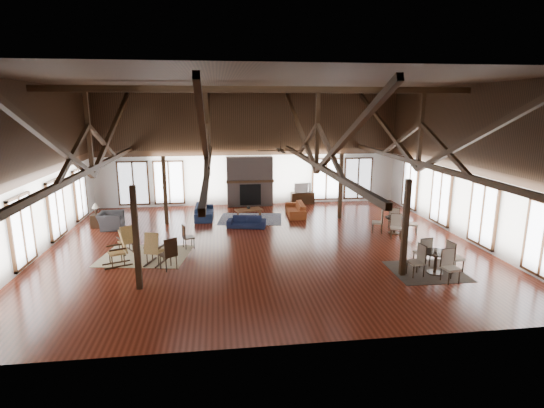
{
  "coord_description": "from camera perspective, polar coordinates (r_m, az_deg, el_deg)",
  "views": [
    {
      "loc": [
        -1.64,
        -15.36,
        5.18
      ],
      "look_at": [
        0.46,
        1.0,
        1.36
      ],
      "focal_mm": 28.0,
      "sensor_mm": 36.0,
      "label": 1
    }
  ],
  "objects": [
    {
      "name": "floor",
      "position": [
        16.29,
        -1.15,
        -5.51
      ],
      "size": [
        16.0,
        16.0,
        0.0
      ],
      "primitive_type": "plane",
      "color": "#5A1F13",
      "rests_on": "ground"
    },
    {
      "name": "tv_console",
      "position": [
        23.08,
        4.12,
        0.81
      ],
      "size": [
        1.24,
        0.46,
        0.62
      ],
      "primitive_type": "cube",
      "color": "black",
      "rests_on": "floor"
    },
    {
      "name": "wall_back",
      "position": [
        22.52,
        -3.13,
        7.45
      ],
      "size": [
        16.0,
        0.02,
        6.0
      ],
      "primitive_type": "cube",
      "color": "silver",
      "rests_on": "floor"
    },
    {
      "name": "cafe_table_far",
      "position": [
        18.32,
        16.17,
        -2.36
      ],
      "size": [
        1.88,
        1.88,
        0.96
      ],
      "rotation": [
        0.0,
        0.0,
        -0.33
      ],
      "color": "black",
      "rests_on": "floor"
    },
    {
      "name": "wall_left",
      "position": [
        16.76,
        -29.6,
        3.86
      ],
      "size": [
        0.02,
        14.0,
        6.0
      ],
      "primitive_type": "cube",
      "color": "silver",
      "rests_on": "floor"
    },
    {
      "name": "post_grid",
      "position": [
        15.87,
        -1.18,
        -0.29
      ],
      "size": [
        8.16,
        7.16,
        3.05
      ],
      "color": "black",
      "rests_on": "floor"
    },
    {
      "name": "sofa_navy_front",
      "position": [
        18.55,
        -3.45,
        -2.43
      ],
      "size": [
        1.76,
        0.98,
        0.49
      ],
      "primitive_type": "imported",
      "rotation": [
        0.0,
        0.0,
        -0.21
      ],
      "color": "#121833",
      "rests_on": "floor"
    },
    {
      "name": "cafe_table_near",
      "position": [
        14.41,
        21.17,
        -6.85
      ],
      "size": [
        1.94,
        1.94,
        0.99
      ],
      "rotation": [
        0.0,
        0.0,
        0.14
      ],
      "color": "black",
      "rests_on": "floor"
    },
    {
      "name": "fireplace",
      "position": [
        22.43,
        -3.01,
        3.02
      ],
      "size": [
        2.5,
        0.69,
        2.6
      ],
      "color": "#6A5851",
      "rests_on": "floor"
    },
    {
      "name": "rug_tan",
      "position": [
        15.8,
        -16.69,
        -6.66
      ],
      "size": [
        3.32,
        2.79,
        0.01
      ],
      "primitive_type": "cube",
      "rotation": [
        0.0,
        0.0,
        -0.16
      ],
      "color": "tan",
      "rests_on": "floor"
    },
    {
      "name": "wall_right",
      "position": [
        18.26,
        24.72,
        4.98
      ],
      "size": [
        0.02,
        14.0,
        6.0
      ],
      "primitive_type": "cube",
      "color": "silver",
      "rests_on": "floor"
    },
    {
      "name": "wall_front",
      "position": [
        8.79,
        3.69,
        -1.34
      ],
      "size": [
        16.0,
        0.02,
        6.0
      ],
      "primitive_type": "cube",
      "color": "silver",
      "rests_on": "floor"
    },
    {
      "name": "armchair",
      "position": [
        19.58,
        -20.85,
        -2.11
      ],
      "size": [
        1.1,
        0.97,
        0.71
      ],
      "primitive_type": "imported",
      "rotation": [
        0.0,
        0.0,
        1.58
      ],
      "color": "#2B2B2D",
      "rests_on": "floor"
    },
    {
      "name": "sofa_navy_left",
      "position": [
        20.33,
        -9.1,
        -1.01
      ],
      "size": [
        2.11,
        0.86,
        0.61
      ],
      "primitive_type": "imported",
      "rotation": [
        0.0,
        0.0,
        1.55
      ],
      "color": "#16213C",
      "rests_on": "floor"
    },
    {
      "name": "ceiling_fan",
      "position": [
        14.59,
        1.18,
        7.34
      ],
      "size": [
        1.6,
        1.6,
        0.75
      ],
      "color": "black",
      "rests_on": "roof_truss"
    },
    {
      "name": "rocking_chair_c",
      "position": [
        15.01,
        -19.8,
        -5.76
      ],
      "size": [
        1.01,
        0.79,
        1.15
      ],
      "rotation": [
        0.0,
        0.0,
        1.97
      ],
      "color": "#A1723D",
      "rests_on": "floor"
    },
    {
      "name": "sofa_orange",
      "position": [
        20.62,
        3.16,
        -0.68
      ],
      "size": [
        2.1,
        0.92,
        0.6
      ],
      "primitive_type": "imported",
      "rotation": [
        0.0,
        0.0,
        -1.63
      ],
      "color": "brown",
      "rests_on": "floor"
    },
    {
      "name": "side_chair_a",
      "position": [
        16.06,
        -11.48,
        -4.07
      ],
      "size": [
        0.49,
        0.49,
        0.91
      ],
      "rotation": [
        0.0,
        0.0,
        -1.23
      ],
      "color": "black",
      "rests_on": "floor"
    },
    {
      "name": "rocking_chair_b",
      "position": [
        14.71,
        -15.67,
        -5.89
      ],
      "size": [
        0.72,
        0.98,
        1.13
      ],
      "rotation": [
        0.0,
        0.0,
        -0.33
      ],
      "color": "#A1723D",
      "rests_on": "floor"
    },
    {
      "name": "ceiling",
      "position": [
        15.47,
        -1.26,
        16.07
      ],
      "size": [
        16.0,
        14.0,
        0.02
      ],
      "primitive_type": "cube",
      "color": "black",
      "rests_on": "wall_back"
    },
    {
      "name": "coffee_table",
      "position": [
        19.89,
        -3.12,
        -0.85
      ],
      "size": [
        1.36,
        0.95,
        0.47
      ],
      "rotation": [
        0.0,
        0.0,
        0.3
      ],
      "color": "brown",
      "rests_on": "floor"
    },
    {
      "name": "rug_dark",
      "position": [
        14.65,
        20.06,
        -8.48
      ],
      "size": [
        2.25,
        2.05,
        0.01
      ],
      "primitive_type": "cube",
      "rotation": [
        0.0,
        0.0,
        -0.01
      ],
      "color": "black",
      "rests_on": "floor"
    },
    {
      "name": "rug_navy",
      "position": [
        19.97,
        -2.9,
        -2.01
      ],
      "size": [
        3.16,
        2.56,
        0.01
      ],
      "primitive_type": "cube",
      "rotation": [
        0.0,
        0.0,
        -0.15
      ],
      "color": "#1A2049",
      "rests_on": "floor"
    },
    {
      "name": "television",
      "position": [
        22.96,
        4.06,
        2.21
      ],
      "size": [
        0.93,
        0.24,
        0.53
      ],
      "primitive_type": "imported",
      "rotation": [
        0.0,
        0.0,
        0.13
      ],
      "color": "#B2B2B2",
      "rests_on": "tv_console"
    },
    {
      "name": "side_table_lamp",
      "position": [
        20.01,
        -22.54,
        -1.74
      ],
      "size": [
        0.44,
        0.44,
        1.11
      ],
      "color": "black",
      "rests_on": "floor"
    },
    {
      "name": "side_chair_b",
      "position": [
        14.05,
        -13.63,
        -6.23
      ],
      "size": [
        0.64,
        0.64,
        1.09
      ],
      "rotation": [
        0.0,
        0.0,
        0.61
      ],
      "color": "black",
      "rests_on": "floor"
    },
    {
      "name": "cup_near",
      "position": [
        14.36,
        21.15,
        -5.78
      ],
      "size": [
        0.14,
        0.14,
        0.1
      ],
      "primitive_type": "imported",
      "rotation": [
        0.0,
        0.0,
        0.11
      ],
      "color": "#B2B2B2",
      "rests_on": "cafe_table_near"
    },
    {
      "name": "cup_far",
      "position": [
        18.19,
        16.11,
        -1.61
      ],
      "size": [
        0.13,
        0.13,
        0.09
      ],
      "primitive_type": "imported",
      "rotation": [
        0.0,
        0.0,
        0.07
      ],
      "color": "#B2B2B2",
      "rests_on": "cafe_table_far"
    },
    {
      "name": "roof_truss",
      "position": [
        15.49,
        -1.22,
        8.77
      ],
      "size": [
        15.6,
        14.07,
        3.14
      ],
      "color": "black",
      "rests_on": "wall_back"
    },
    {
      "name": "rocking_chair_a",
      "position": [
        16.14,
        -18.98,
        -4.63
      ],
      "size": [
        0.77,
        0.89,
        1.02
      ],
      "rotation": [
        0.0,
        0.0,
        0.55
      ],
      "color": "#A1723D",
      "rests_on": "floor"
    },
    {
      "name": "vase",
      "position": [
        19.92,
        -3.17,
        -0.4
      ],
      "size": [
        0.22,
        0.22,
        0.18
      ],
      "primitive_type": "imported",
      "rotation": [
        0.0,
        0.0,
        0.35
      ],
      "color": "#B2B2B2",
      "rests_on": "coffee_table"
    }
  ]
}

